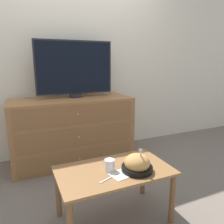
{
  "coord_description": "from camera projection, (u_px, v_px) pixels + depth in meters",
  "views": [
    {
      "loc": [
        -0.68,
        -2.89,
        1.23
      ],
      "look_at": [
        0.04,
        -1.24,
        0.82
      ],
      "focal_mm": 35.0,
      "sensor_mm": 36.0,
      "label": 1
    }
  ],
  "objects": [
    {
      "name": "tv",
      "position": [
        75.0,
        69.0,
        2.66
      ],
      "size": [
        0.95,
        0.16,
        0.69
      ],
      "color": "#232328",
      "rests_on": "dresser"
    },
    {
      "name": "takeout_bowl",
      "position": [
        137.0,
        164.0,
        1.63
      ],
      "size": [
        0.23,
        0.23,
        0.2
      ],
      "color": "black",
      "rests_on": "coffee_table"
    },
    {
      "name": "coffee_table",
      "position": [
        114.0,
        177.0,
        1.67
      ],
      "size": [
        0.86,
        0.5,
        0.43
      ],
      "color": "olive",
      "rests_on": "ground_plane"
    },
    {
      "name": "wall_back",
      "position": [
        70.0,
        56.0,
        2.85
      ],
      "size": [
        12.0,
        0.05,
        2.6
      ],
      "color": "silver",
      "rests_on": "ground_plane"
    },
    {
      "name": "dresser",
      "position": [
        73.0,
        130.0,
        2.72
      ],
      "size": [
        1.45,
        0.57,
        0.8
      ],
      "color": "#9E6B3D",
      "rests_on": "ground_plane"
    },
    {
      "name": "ground_plane",
      "position": [
        75.0,
        150.0,
        3.12
      ],
      "size": [
        12.0,
        12.0,
        0.0
      ],
      "primitive_type": "plane",
      "color": "#70665B"
    },
    {
      "name": "knife",
      "position": [
        109.0,
        178.0,
        1.52
      ],
      "size": [
        0.16,
        0.07,
        0.01
      ],
      "color": "silver",
      "rests_on": "coffee_table"
    },
    {
      "name": "napkin",
      "position": [
        120.0,
        175.0,
        1.58
      ],
      "size": [
        0.16,
        0.16,
        0.0
      ],
      "color": "silver",
      "rests_on": "coffee_table"
    },
    {
      "name": "drink_cup",
      "position": [
        110.0,
        166.0,
        1.63
      ],
      "size": [
        0.08,
        0.08,
        0.09
      ],
      "color": "beige",
      "rests_on": "coffee_table"
    }
  ]
}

